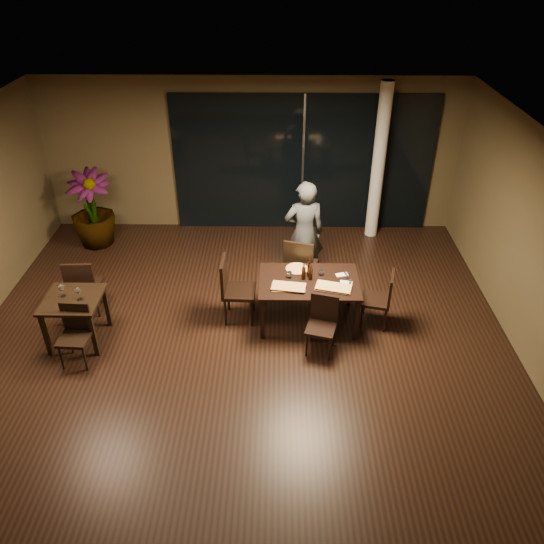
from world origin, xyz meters
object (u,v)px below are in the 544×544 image
Objects in this scene: chair_main_far at (300,264)px; bottle_c at (309,268)px; potted_plant at (92,209)px; chair_main_left at (233,286)px; side_table at (74,306)px; diner at (304,233)px; chair_side_near at (76,330)px; bottle_a at (304,271)px; chair_side_far at (83,284)px; bottle_b at (311,272)px; main_table at (309,285)px; chair_main_near at (322,321)px; chair_main_right at (382,297)px.

bottle_c is at bearing 116.26° from chair_main_far.
chair_main_left is at bearing -39.39° from potted_plant.
side_table is 2.71× the size of bottle_c.
chair_main_far is 0.56m from diner.
chair_side_near is (-2.11, -0.97, -0.09)m from chair_main_left.
side_table is 3.02× the size of bottle_a.
bottle_a reaches higher than chair_side_far.
bottle_c reaches higher than chair_side_far.
potted_plant reaches higher than chair_main_far.
diner reaches higher than bottle_a.
bottle_a is at bearing 79.68° from diner.
chair_side_far is at bearing 178.20° from bottle_b.
bottle_c is at bearing 100.25° from bottle_b.
chair_main_left is (-1.15, 0.06, -0.08)m from main_table.
bottle_b is (-0.15, 0.67, 0.40)m from chair_main_near.
chair_main_left reaches higher than bottle_a.
chair_side_near is (-3.44, -0.27, 0.01)m from chair_main_near.
side_table is 0.54× the size of potted_plant.
chair_main_far is at bearing 98.63° from main_table.
main_table is at bearing -118.85° from bottle_b.
side_table is 0.81× the size of chair_side_far.
chair_main_left is at bearing 167.65° from chair_main_near.
bottle_a reaches higher than chair_side_near.
chair_main_right is 3.12× the size of bottle_c.
side_table is at bearing -171.63° from main_table.
chair_main_left reaches higher than chair_main_far.
main_table is 1.42× the size of chair_main_left.
potted_plant is (-3.99, 2.39, 0.06)m from main_table.
bottle_c is at bearing 20.86° from chair_side_near.
bottle_b reaches higher than bottle_a.
side_table is at bearing 36.16° from chair_main_far.
bottle_a reaches higher than main_table.
chair_main_far is 0.75m from bottle_a.
main_table is 1.01× the size of potted_plant.
chair_main_right is at bearing 5.49° from side_table.
bottle_c is at bearing -29.57° from potted_plant.
chair_main_right reaches higher than main_table.
main_table is at bearing -91.78° from bottle_c.
side_table is 0.92× the size of chair_main_near.
bottle_b is at bearing -5.29° from bottle_a.
chair_main_far is 1.46m from chair_main_right.
bottle_c is (-1.10, 0.19, 0.38)m from chair_main_right.
diner is 1.13m from bottle_a.
chair_main_far is 1.18× the size of chair_side_near.
chair_main_near is 0.80m from bottle_b.
chair_side_near is (0.13, -0.41, -0.13)m from side_table.
chair_side_far is at bearing 90.03° from chair_main_left.
diner reaches higher than chair_main_near.
side_table is at bearing -70.53° from chair_main_right.
diner is (0.07, 0.44, 0.33)m from chair_main_far.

